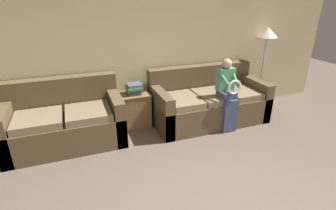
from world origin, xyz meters
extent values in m
cube|color=#C6B789|center=(0.00, 3.15, 1.27)|extent=(7.68, 0.06, 2.55)
cube|color=brown|center=(1.01, 2.60, 0.23)|extent=(2.00, 0.96, 0.46)
cube|color=brown|center=(1.01, 2.98, 0.70)|extent=(2.00, 0.20, 0.49)
cube|color=brown|center=(0.09, 2.60, 0.35)|extent=(0.16, 0.96, 0.70)
cube|color=brown|center=(1.93, 2.60, 0.35)|extent=(0.16, 0.96, 0.70)
cube|color=#7A664C|center=(0.45, 2.50, 0.51)|extent=(0.53, 0.72, 0.11)
cube|color=#7A664C|center=(1.01, 2.50, 0.51)|extent=(0.53, 0.72, 0.11)
cube|color=#7A664C|center=(1.57, 2.50, 0.51)|extent=(0.53, 0.72, 0.11)
cube|color=brown|center=(-1.41, 2.64, 0.23)|extent=(1.69, 0.89, 0.46)
cube|color=brown|center=(-1.41, 2.99, 0.72)|extent=(1.69, 0.20, 0.51)
cube|color=brown|center=(-2.18, 2.64, 0.36)|extent=(0.16, 0.89, 0.72)
cube|color=brown|center=(-0.65, 2.64, 0.36)|extent=(0.16, 0.89, 0.72)
cube|color=#7A664C|center=(-1.76, 2.54, 0.52)|extent=(0.64, 0.65, 0.11)
cube|color=#7A664C|center=(-1.07, 2.54, 0.52)|extent=(0.64, 0.65, 0.11)
cube|color=#384260|center=(1.13, 2.12, 0.28)|extent=(0.24, 0.10, 0.57)
cube|color=#384260|center=(1.13, 2.26, 0.62)|extent=(0.24, 0.28, 0.11)
cube|color=#4C8E66|center=(1.13, 2.33, 0.86)|extent=(0.29, 0.14, 0.37)
sphere|color=tan|center=(1.13, 2.33, 1.12)|extent=(0.16, 0.16, 0.16)
torus|color=silver|center=(1.13, 2.06, 0.81)|extent=(0.24, 0.04, 0.24)
cylinder|color=#4C8E66|center=(1.03, 2.19, 0.89)|extent=(0.10, 0.31, 0.21)
cylinder|color=#4C8E66|center=(1.22, 2.19, 0.89)|extent=(0.10, 0.31, 0.21)
cube|color=brown|center=(-0.28, 2.88, 0.30)|extent=(0.48, 0.41, 0.60)
cube|color=brown|center=(-0.28, 2.88, 0.59)|extent=(0.50, 0.43, 0.02)
cube|color=#4C4C56|center=(-0.29, 2.87, 0.62)|extent=(0.21, 0.24, 0.03)
cube|color=#4C4C56|center=(-0.28, 2.89, 0.66)|extent=(0.26, 0.23, 0.06)
cube|color=#3D8451|center=(-0.28, 2.88, 0.71)|extent=(0.25, 0.28, 0.04)
cube|color=#4C4C56|center=(-0.27, 2.87, 0.75)|extent=(0.24, 0.23, 0.04)
cylinder|color=#2D2B28|center=(2.32, 2.87, 0.01)|extent=(0.26, 0.26, 0.02)
cylinder|color=#B7B7BC|center=(2.32, 2.87, 0.71)|extent=(0.03, 0.03, 1.37)
cone|color=beige|center=(2.32, 2.87, 1.49)|extent=(0.38, 0.38, 0.18)
camera|label=1|loc=(-1.20, -1.19, 2.15)|focal=28.00mm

